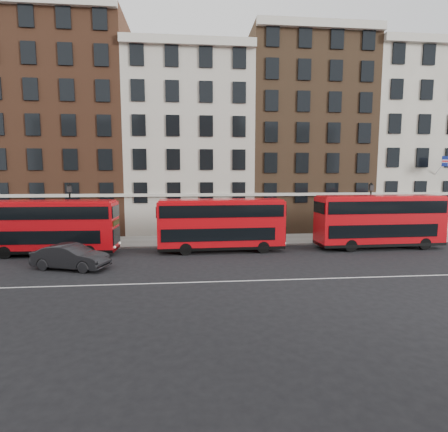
{
  "coord_description": "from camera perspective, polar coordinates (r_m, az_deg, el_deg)",
  "views": [
    {
      "loc": [
        -0.0,
        -21.54,
        6.13
      ],
      "look_at": [
        2.56,
        5.0,
        3.0
      ],
      "focal_mm": 28.0,
      "sensor_mm": 36.0,
      "label": 1
    }
  ],
  "objects": [
    {
      "name": "ground",
      "position": [
        22.4,
        -5.36,
        -9.22
      ],
      "size": [
        120.0,
        120.0,
        0.0
      ],
      "primitive_type": "plane",
      "color": "black",
      "rests_on": "ground"
    },
    {
      "name": "pavement",
      "position": [
        32.61,
        -5.42,
        -4.04
      ],
      "size": [
        80.0,
        5.0,
        0.15
      ],
      "primitive_type": "cube",
      "color": "gray",
      "rests_on": "ground"
    },
    {
      "name": "kerb",
      "position": [
        30.16,
        -5.41,
        -4.91
      ],
      "size": [
        80.0,
        0.3,
        0.16
      ],
      "primitive_type": "cube",
      "color": "gray",
      "rests_on": "ground"
    },
    {
      "name": "road_centre_line",
      "position": [
        20.48,
        -5.35,
        -10.74
      ],
      "size": [
        70.0,
        0.12,
        0.01
      ],
      "primitive_type": "cube",
      "color": "white",
      "rests_on": "ground"
    },
    {
      "name": "building_terrace",
      "position": [
        39.64,
        -6.07,
        12.61
      ],
      "size": [
        64.0,
        11.95,
        22.0
      ],
      "color": "beige",
      "rests_on": "ground"
    },
    {
      "name": "bus_b",
      "position": [
        29.87,
        -26.66,
        -1.47
      ],
      "size": [
        10.09,
        2.72,
        4.21
      ],
      "rotation": [
        0.0,
        0.0,
        -0.03
      ],
      "color": "#BD0910",
      "rests_on": "ground"
    },
    {
      "name": "bus_c",
      "position": [
        27.95,
        -0.55,
        -1.26
      ],
      "size": [
        10.1,
        2.68,
        4.22
      ],
      "rotation": [
        0.0,
        0.0,
        0.02
      ],
      "color": "#BD0910",
      "rests_on": "ground"
    },
    {
      "name": "bus_d",
      "position": [
        31.95,
        23.97,
        -0.61
      ],
      "size": [
        10.67,
        2.86,
        4.45
      ],
      "rotation": [
        0.0,
        0.0,
        0.03
      ],
      "color": "#BD0910",
      "rests_on": "ground"
    },
    {
      "name": "car_front",
      "position": [
        25.1,
        -23.75,
        -6.11
      ],
      "size": [
        5.25,
        3.15,
        1.63
      ],
      "primitive_type": "imported",
      "rotation": [
        0.0,
        0.0,
        1.26
      ],
      "color": "#242427",
      "rests_on": "ground"
    },
    {
      "name": "lamp_post_left",
      "position": [
        32.07,
        -23.78,
        0.66
      ],
      "size": [
        0.44,
        0.44,
        5.33
      ],
      "color": "black",
      "rests_on": "pavement"
    },
    {
      "name": "lamp_post_right",
      "position": [
        34.92,
        22.76,
        1.16
      ],
      "size": [
        0.44,
        0.44,
        5.33
      ],
      "color": "black",
      "rests_on": "pavement"
    },
    {
      "name": "iron_railings",
      "position": [
        34.68,
        -5.44,
        -2.43
      ],
      "size": [
        6.6,
        0.06,
        1.0
      ],
      "primitive_type": null,
      "color": "black",
      "rests_on": "pavement"
    }
  ]
}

